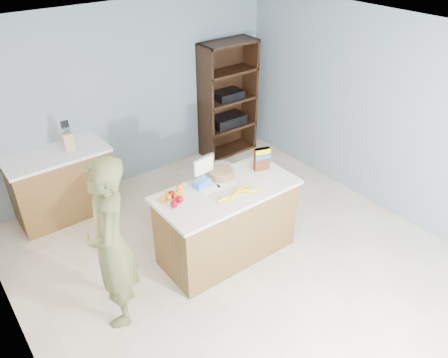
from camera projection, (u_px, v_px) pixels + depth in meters
floor at (243, 267)px, 4.95m from camera, size 4.50×5.00×0.02m
walls at (247, 136)px, 4.07m from camera, size 4.52×5.02×2.51m
counter_peninsula at (227, 225)px, 4.93m from camera, size 1.56×0.76×0.90m
back_cabinet at (62, 184)px, 5.58m from camera, size 1.24×0.62×0.90m
shelving_unit at (226, 101)px, 6.86m from camera, size 0.90×0.40×1.80m
person at (111, 245)px, 3.93m from camera, size 0.65×0.76×1.76m
knife_block at (68, 141)px, 5.36m from camera, size 0.12×0.10×0.31m
envelopes at (219, 186)px, 4.71m from camera, size 0.43×0.18×0.00m
bananas at (238, 193)px, 4.56m from camera, size 0.49×0.21×0.05m
apples at (175, 199)px, 4.44m from camera, size 0.17×0.24×0.08m
oranges at (173, 194)px, 4.52m from camera, size 0.33×0.21×0.07m
blue_carton at (202, 183)px, 4.69m from camera, size 0.20×0.14×0.08m
salad_bowl at (221, 172)px, 4.85m from camera, size 0.30×0.30×0.13m
tv at (203, 167)px, 4.75m from camera, size 0.28×0.12×0.28m
cereal_box at (262, 157)px, 4.94m from camera, size 0.19×0.12×0.27m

